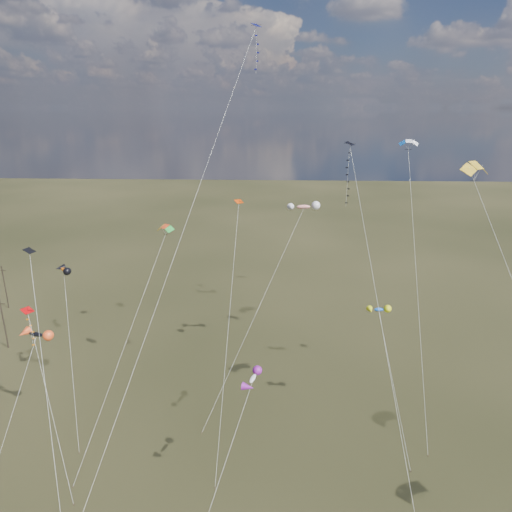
{
  "coord_description": "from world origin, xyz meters",
  "views": [
    {
      "loc": [
        2.19,
        -29.34,
        34.4
      ],
      "look_at": [
        0.0,
        18.0,
        19.0
      ],
      "focal_mm": 32.0,
      "sensor_mm": 36.0,
      "label": 1
    }
  ],
  "objects_px": {
    "utility_pole_near": "(4,323)",
    "parafoil_yellow": "(477,167)",
    "novelty_black_orange": "(36,334)",
    "diamond_black_high": "(351,189)",
    "utility_pole_far": "(5,287)"
  },
  "relations": [
    {
      "from": "utility_pole_near",
      "to": "parafoil_yellow",
      "type": "relative_size",
      "value": 0.26
    },
    {
      "from": "diamond_black_high",
      "to": "parafoil_yellow",
      "type": "bearing_deg",
      "value": -44.13
    },
    {
      "from": "utility_pole_far",
      "to": "utility_pole_near",
      "type": "bearing_deg",
      "value": -60.26
    },
    {
      "from": "parafoil_yellow",
      "to": "novelty_black_orange",
      "type": "distance_m",
      "value": 46.46
    },
    {
      "from": "utility_pole_near",
      "to": "parafoil_yellow",
      "type": "xyz_separation_m",
      "value": [
        57.25,
        -19.07,
        25.55
      ]
    },
    {
      "from": "utility_pole_near",
      "to": "novelty_black_orange",
      "type": "xyz_separation_m",
      "value": [
        14.61,
        -16.7,
        7.25
      ]
    },
    {
      "from": "utility_pole_far",
      "to": "diamond_black_high",
      "type": "xyz_separation_m",
      "value": [
        56.12,
        -24.22,
        22.04
      ]
    },
    {
      "from": "novelty_black_orange",
      "to": "parafoil_yellow",
      "type": "bearing_deg",
      "value": -3.19
    },
    {
      "from": "utility_pole_near",
      "to": "diamond_black_high",
      "type": "distance_m",
      "value": 53.91
    },
    {
      "from": "parafoil_yellow",
      "to": "diamond_black_high",
      "type": "bearing_deg",
      "value": 135.87
    },
    {
      "from": "diamond_black_high",
      "to": "parafoil_yellow",
      "type": "distance_m",
      "value": 13.19
    },
    {
      "from": "utility_pole_near",
      "to": "novelty_black_orange",
      "type": "relative_size",
      "value": 0.67
    },
    {
      "from": "novelty_black_orange",
      "to": "utility_pole_near",
      "type": "bearing_deg",
      "value": 131.19
    },
    {
      "from": "utility_pole_far",
      "to": "novelty_black_orange",
      "type": "distance_m",
      "value": 38.81
    },
    {
      "from": "diamond_black_high",
      "to": "parafoil_yellow",
      "type": "xyz_separation_m",
      "value": [
        9.13,
        -8.85,
        3.5
      ]
    }
  ]
}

